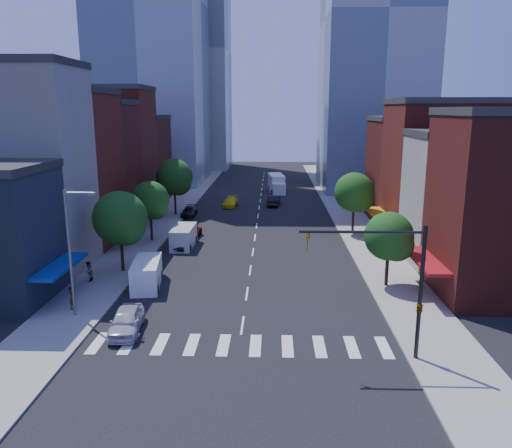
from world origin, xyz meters
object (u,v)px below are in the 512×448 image
(cargo_van_far, at_px, (183,237))
(traffic_car_oncoming, at_px, (274,200))
(taxi, at_px, (230,202))
(parked_car_third, at_px, (189,233))
(parked_car_front, at_px, (126,321))
(parked_car_second, at_px, (183,242))
(traffic_car_far, at_px, (280,190))
(pedestrian_near, at_px, (72,298))
(box_truck, at_px, (277,184))
(pedestrian_far, at_px, (88,271))
(parked_car_rear, at_px, (189,212))
(cargo_van_near, at_px, (146,274))

(cargo_van_far, distance_m, traffic_car_oncoming, 26.03)
(cargo_van_far, distance_m, taxi, 23.34)
(parked_car_third, distance_m, cargo_van_far, 3.75)
(parked_car_front, bearing_deg, taxi, 80.27)
(parked_car_front, relative_size, parked_car_third, 1.04)
(cargo_van_far, bearing_deg, traffic_car_oncoming, 68.92)
(parked_car_second, xyz_separation_m, cargo_van_far, (-0.00, 0.44, 0.41))
(traffic_car_far, height_order, pedestrian_near, pedestrian_near)
(box_truck, xyz_separation_m, pedestrian_near, (-15.28, -54.17, -0.49))
(traffic_car_oncoming, bearing_deg, pedestrian_far, 70.99)
(parked_car_rear, height_order, pedestrian_near, pedestrian_near)
(parked_car_third, height_order, pedestrian_near, pedestrian_near)
(parked_car_third, bearing_deg, parked_car_front, -85.03)
(traffic_car_far, bearing_deg, traffic_car_oncoming, 82.27)
(parked_car_second, bearing_deg, parked_car_rear, 103.58)
(parked_car_third, relative_size, traffic_car_oncoming, 0.92)
(traffic_car_far, relative_size, pedestrian_near, 2.54)
(parked_car_rear, xyz_separation_m, taxi, (5.10, 7.32, 0.04))
(parked_car_front, relative_size, taxi, 0.99)
(parked_car_front, bearing_deg, traffic_car_far, 73.44)
(cargo_van_near, xyz_separation_m, traffic_car_oncoming, (10.58, 36.56, -0.30))
(parked_car_third, xyz_separation_m, cargo_van_near, (-0.89, -16.12, 0.49))
(cargo_van_near, height_order, taxi, cargo_van_near)
(traffic_car_oncoming, distance_m, box_truck, 12.50)
(parked_car_third, bearing_deg, traffic_car_oncoming, 69.84)
(cargo_van_near, distance_m, pedestrian_far, 5.25)
(cargo_van_far, height_order, box_truck, box_truck)
(parked_car_front, distance_m, parked_car_second, 20.52)
(pedestrian_far, bearing_deg, cargo_van_far, 154.33)
(cargo_van_near, relative_size, pedestrian_far, 3.18)
(parked_car_second, relative_size, pedestrian_near, 2.45)
(cargo_van_near, xyz_separation_m, pedestrian_near, (-4.18, -5.15, -0.12))
(parked_car_rear, distance_m, pedestrian_near, 33.50)
(pedestrian_far, bearing_deg, box_truck, 163.40)
(taxi, height_order, pedestrian_near, pedestrian_near)
(cargo_van_far, bearing_deg, taxi, 83.12)
(parked_car_third, relative_size, box_truck, 0.57)
(pedestrian_near, bearing_deg, pedestrian_far, 13.31)
(cargo_van_far, relative_size, taxi, 1.10)
(parked_car_rear, bearing_deg, traffic_car_oncoming, 36.30)
(traffic_car_oncoming, bearing_deg, taxi, 13.70)
(pedestrian_near, bearing_deg, parked_car_rear, -1.38)
(parked_car_second, relative_size, pedestrian_far, 2.39)
(parked_car_second, height_order, parked_car_third, parked_car_second)
(parked_car_rear, relative_size, box_truck, 0.56)
(taxi, distance_m, pedestrian_near, 41.49)
(cargo_van_near, relative_size, traffic_car_oncoming, 1.12)
(pedestrian_far, bearing_deg, parked_car_second, 153.38)
(taxi, bearing_deg, parked_car_rear, -120.92)
(parked_car_front, relative_size, traffic_car_far, 1.09)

